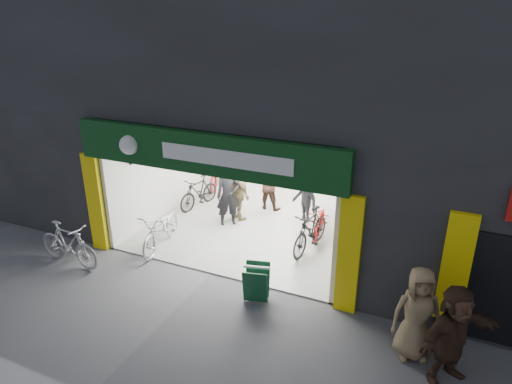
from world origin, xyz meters
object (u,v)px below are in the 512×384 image
Objects in this scene: bike_right_front at (310,230)px; parked_bike at (68,244)px; pedestrian_near at (417,314)px; sandwich_board at (256,282)px; bike_left_front at (161,229)px.

bike_right_front is 6.02m from parked_bike.
pedestrian_near is 3.32m from sandwich_board.
bike_left_front is at bearing -149.49° from bike_right_front.
sandwich_board is at bearing -80.47° from parked_bike.
parked_bike reaches higher than sandwich_board.
pedestrian_near is at bearing -85.62° from parked_bike.
bike_right_front is at bearing 112.85° from pedestrian_near.
sandwich_board is (-3.27, 0.38, -0.45)m from pedestrian_near.
bike_left_front is 2.48× the size of sandwich_board.
bike_left_front reaches higher than sandwich_board.
pedestrian_near reaches higher than bike_right_front.
pedestrian_near is (6.49, -1.51, 0.37)m from bike_left_front.
pedestrian_near is at bearing -20.84° from sandwich_board.
pedestrian_near is (8.05, 0.12, 0.34)m from parked_bike.
sandwich_board is at bearing -89.84° from bike_right_front.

